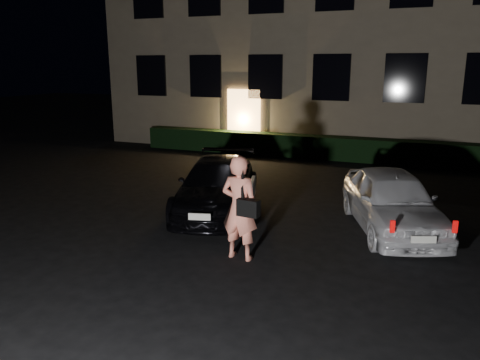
% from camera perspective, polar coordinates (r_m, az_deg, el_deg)
% --- Properties ---
extents(ground, '(80.00, 80.00, 0.00)m').
position_cam_1_polar(ground, '(8.44, -4.41, -10.45)').
color(ground, black).
rests_on(ground, ground).
extents(building, '(20.00, 8.11, 12.00)m').
position_cam_1_polar(building, '(22.28, 13.54, 20.05)').
color(building, '#736552').
rests_on(building, ground).
extents(hedge, '(15.00, 0.70, 0.85)m').
position_cam_1_polar(hedge, '(17.98, 10.42, 3.91)').
color(hedge, black).
rests_on(hedge, ground).
extents(sedan, '(2.77, 4.53, 1.23)m').
position_cam_1_polar(sedan, '(11.38, -2.79, -0.66)').
color(sedan, black).
rests_on(sedan, ground).
extents(hatch, '(2.82, 4.15, 1.31)m').
position_cam_1_polar(hatch, '(10.50, 18.03, -2.37)').
color(hatch, silver).
rests_on(hatch, ground).
extents(man, '(0.80, 0.53, 1.93)m').
position_cam_1_polar(man, '(8.42, -0.01, -3.40)').
color(man, '#FF8D73').
rests_on(man, ground).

